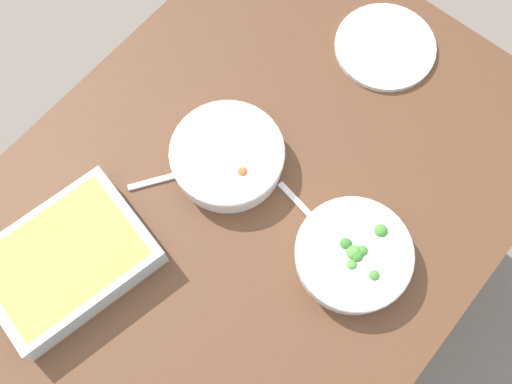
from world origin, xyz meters
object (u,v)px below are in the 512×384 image
at_px(stew_bowl, 227,156).
at_px(baking_dish, 66,260).
at_px(side_plate, 385,46).
at_px(spoon_by_broccoli, 319,224).
at_px(broccoli_bowl, 354,255).
at_px(spoon_by_stew, 183,173).

xyz_separation_m(stew_bowl, baking_dish, (-0.35, 0.09, 0.00)).
bearing_deg(side_plate, spoon_by_broccoli, -161.39).
bearing_deg(spoon_by_broccoli, broccoli_bowl, -98.72).
xyz_separation_m(stew_bowl, broccoli_bowl, (-0.00, -0.31, -0.00)).
xyz_separation_m(stew_bowl, side_plate, (0.42, -0.08, -0.03)).
bearing_deg(broccoli_bowl, spoon_by_broccoli, 81.28).
height_order(broccoli_bowl, baking_dish, same).
bearing_deg(side_plate, spoon_by_stew, 164.84).
bearing_deg(baking_dish, spoon_by_stew, -7.98).
relative_size(stew_bowl, spoon_by_broccoli, 1.30).
distance_m(broccoli_bowl, side_plate, 0.48).
bearing_deg(spoon_by_broccoli, stew_bowl, 93.37).
xyz_separation_m(broccoli_bowl, spoon_by_stew, (-0.08, 0.36, -0.02)).
distance_m(stew_bowl, spoon_by_broccoli, 0.22).
relative_size(broccoli_bowl, spoon_by_broccoli, 1.27).
height_order(stew_bowl, baking_dish, same).
height_order(side_plate, spoon_by_broccoli, side_plate).
height_order(baking_dish, spoon_by_stew, baking_dish).
bearing_deg(side_plate, broccoli_bowl, -151.69).
height_order(baking_dish, side_plate, baking_dish).
xyz_separation_m(stew_bowl, spoon_by_stew, (-0.08, 0.05, -0.03)).
distance_m(broccoli_bowl, spoon_by_stew, 0.37).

